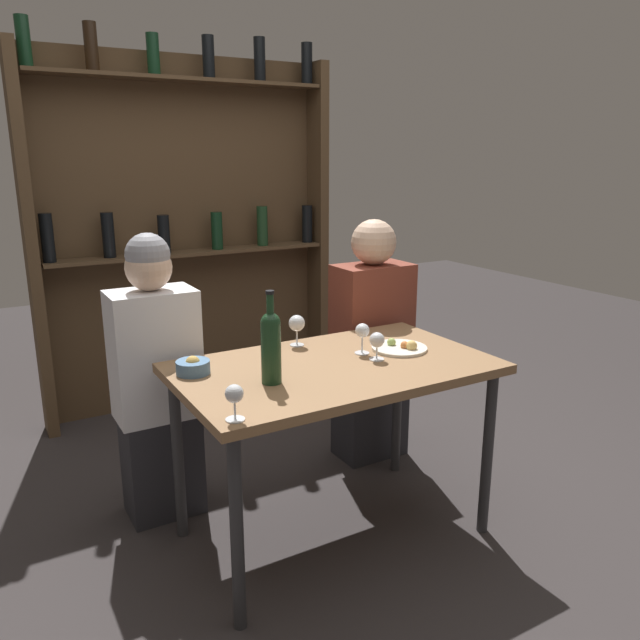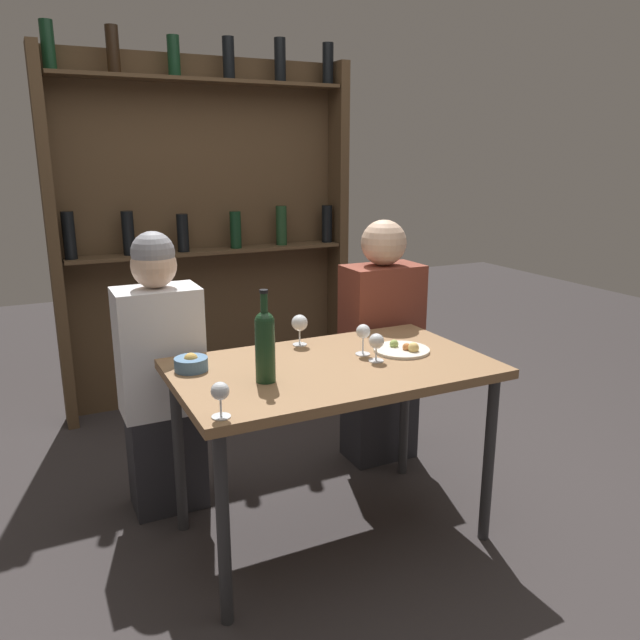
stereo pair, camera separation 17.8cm
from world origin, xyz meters
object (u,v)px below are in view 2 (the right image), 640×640
object	(u,v)px
wine_glass_2	(220,393)
wine_glass_3	(363,333)
seated_person_right	(381,348)
wine_glass_1	(376,342)
seated_person_left	(162,380)
food_plate_0	(403,349)
wine_glass_0	(300,324)
wine_bottle	(265,343)
snack_bowl	(191,363)

from	to	relation	value
wine_glass_2	wine_glass_3	world-z (taller)	wine_glass_3
wine_glass_2	seated_person_right	xyz separation A→B (m)	(1.06, 0.81, -0.23)
wine_glass_3	seated_person_right	xyz separation A→B (m)	(0.37, 0.46, -0.24)
wine_glass_1	seated_person_left	xyz separation A→B (m)	(-0.72, 0.55, -0.22)
wine_glass_2	food_plate_0	bearing A→B (deg)	19.85
wine_glass_0	seated_person_left	world-z (taller)	seated_person_left
wine_bottle	snack_bowl	xyz separation A→B (m)	(-0.21, 0.23, -0.12)
wine_bottle	seated_person_left	size ratio (longest dim) A/B	0.27
wine_glass_1	wine_glass_3	distance (m)	0.10
seated_person_right	wine_glass_2	bearing A→B (deg)	-142.86
wine_bottle	seated_person_right	size ratio (longest dim) A/B	0.27
wine_glass_3	seated_person_left	xyz separation A→B (m)	(-0.72, 0.46, -0.23)
seated_person_right	wine_bottle	bearing A→B (deg)	-145.32
wine_glass_2	wine_glass_3	xyz separation A→B (m)	(0.70, 0.35, 0.01)
seated_person_left	wine_glass_0	bearing A→B (deg)	-22.92
wine_glass_0	seated_person_right	xyz separation A→B (m)	(0.54, 0.23, -0.25)
wine_glass_0	seated_person_right	distance (m)	0.64
wine_glass_3	seated_person_left	world-z (taller)	seated_person_left
wine_bottle	seated_person_left	bearing A→B (deg)	113.97
wine_glass_3	wine_glass_0	bearing A→B (deg)	127.52
seated_person_left	seated_person_right	bearing A→B (deg)	0.00
food_plate_0	seated_person_left	bearing A→B (deg)	150.67
wine_glass_1	wine_glass_3	world-z (taller)	wine_glass_3
wine_glass_2	food_plate_0	size ratio (longest dim) A/B	0.50
seated_person_left	seated_person_right	world-z (taller)	seated_person_left
food_plate_0	snack_bowl	size ratio (longest dim) A/B	1.84
snack_bowl	wine_glass_2	bearing A→B (deg)	-93.44
snack_bowl	seated_person_left	distance (m)	0.39
wine_bottle	wine_glass_2	xyz separation A→B (m)	(-0.24, -0.23, -0.06)
wine_glass_1	wine_glass_2	distance (m)	0.75
wine_glass_0	wine_glass_2	xyz separation A→B (m)	(-0.52, -0.58, -0.01)
wine_glass_3	food_plate_0	xyz separation A→B (m)	(0.17, -0.04, -0.08)
wine_glass_0	wine_glass_1	bearing A→B (deg)	-60.72
wine_glass_0	food_plate_0	xyz separation A→B (m)	(0.34, -0.27, -0.08)
wine_glass_0	seated_person_right	world-z (taller)	seated_person_right
wine_glass_1	seated_person_left	size ratio (longest dim) A/B	0.09
wine_glass_0	wine_glass_2	world-z (taller)	wine_glass_0
wine_glass_1	wine_glass_0	bearing A→B (deg)	119.28
wine_glass_3	seated_person_right	bearing A→B (deg)	51.22
seated_person_left	wine_bottle	bearing A→B (deg)	-66.03
wine_glass_2	seated_person_left	size ratio (longest dim) A/B	0.09
seated_person_right	wine_glass_1	bearing A→B (deg)	-123.29
wine_bottle	wine_glass_0	bearing A→B (deg)	50.37
wine_bottle	wine_glass_3	bearing A→B (deg)	14.12
wine_glass_3	snack_bowl	world-z (taller)	wine_glass_3
wine_glass_1	snack_bowl	world-z (taller)	wine_glass_1
wine_glass_3	food_plate_0	distance (m)	0.19
food_plate_0	wine_glass_3	bearing A→B (deg)	167.09
wine_bottle	wine_glass_3	xyz separation A→B (m)	(0.46, 0.12, -0.05)
wine_glass_1	snack_bowl	xyz separation A→B (m)	(-0.67, 0.21, -0.05)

